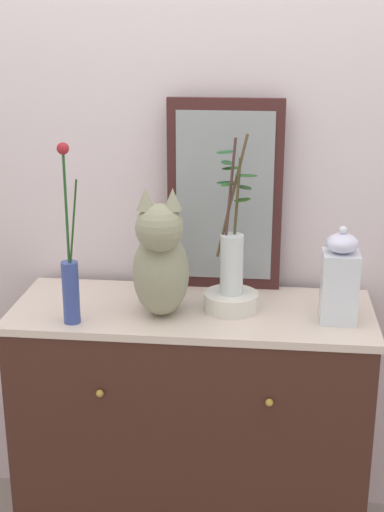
{
  "coord_description": "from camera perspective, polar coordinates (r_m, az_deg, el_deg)",
  "views": [
    {
      "loc": [
        0.24,
        -2.2,
        1.81
      ],
      "look_at": [
        0.0,
        0.0,
        1.08
      ],
      "focal_mm": 51.1,
      "sensor_mm": 36.0,
      "label": 1
    }
  ],
  "objects": [
    {
      "name": "wall_back",
      "position": [
        2.57,
        0.75,
        6.75
      ],
      "size": [
        4.4,
        0.08,
        2.6
      ],
      "primitive_type": "cube",
      "color": "silver",
      "rests_on": "ground_plane"
    },
    {
      "name": "bowl_porcelain",
      "position": [
        2.37,
        3.06,
        -3.6
      ],
      "size": [
        0.18,
        0.18,
        0.06
      ],
      "primitive_type": "cylinder",
      "color": "silver",
      "rests_on": "sideboard"
    },
    {
      "name": "vase_slim_green",
      "position": [
        2.26,
        -9.51,
        -1.76
      ],
      "size": [
        0.06,
        0.05,
        0.56
      ],
      "color": "#344694",
      "rests_on": "sideboard"
    },
    {
      "name": "cat_sitting",
      "position": [
        2.28,
        -2.47,
        -0.42
      ],
      "size": [
        0.2,
        0.42,
        0.43
      ],
      "color": "gray",
      "rests_on": "sideboard"
    },
    {
      "name": "mirror_leaning",
      "position": [
        2.48,
        2.57,
        4.7
      ],
      "size": [
        0.39,
        0.03,
        0.66
      ],
      "color": "#3F1E1E",
      "rests_on": "sideboard"
    },
    {
      "name": "jar_lidded_porcelain",
      "position": [
        2.29,
        11.5,
        -1.78
      ],
      "size": [
        0.11,
        0.11,
        0.31
      ],
      "color": "silver",
      "rests_on": "sideboard"
    },
    {
      "name": "sideboard",
      "position": [
        2.6,
        -0.0,
        -13.34
      ],
      "size": [
        1.18,
        0.48,
        0.9
      ],
      "color": "#3F221A",
      "rests_on": "ground_plane"
    },
    {
      "name": "vase_glass_clear",
      "position": [
        2.32,
        3.14,
        0.28
      ],
      "size": [
        0.14,
        0.15,
        0.51
      ],
      "color": "silver",
      "rests_on": "bowl_porcelain"
    }
  ]
}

